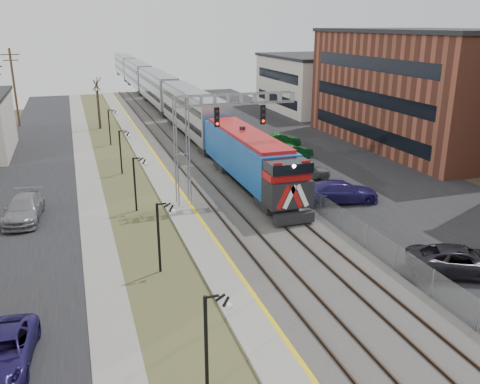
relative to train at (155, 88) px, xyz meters
name	(u,v)px	position (x,y,z in m)	size (l,w,h in m)	color
street_west	(31,192)	(-17.00, -42.39, -2.92)	(7.00, 120.00, 0.04)	black
sidewalk	(89,187)	(-12.50, -42.39, -2.90)	(2.00, 120.00, 0.08)	gray
grass_median	(126,183)	(-9.50, -42.39, -2.91)	(4.00, 120.00, 0.06)	#4B512B
platform	(161,179)	(-6.50, -42.39, -2.82)	(2.00, 120.00, 0.24)	gray
ballast_bed	(217,174)	(-1.50, -42.39, -2.84)	(8.00, 120.00, 0.20)	#595651
parking_lot	(336,164)	(10.50, -42.39, -2.92)	(16.00, 120.00, 0.04)	black
platform_edge	(171,177)	(-5.62, -42.39, -2.69)	(0.24, 120.00, 0.01)	gold
track_near	(195,174)	(-3.50, -42.39, -2.66)	(1.58, 120.00, 0.15)	#2D2119
track_far	(233,171)	(0.00, -42.39, -2.66)	(1.58, 120.00, 0.15)	#2D2119
train	(155,88)	(0.00, 0.00, 0.00)	(3.00, 108.65, 5.33)	#134D9C
signal_gantry	(205,131)	(-4.28, -49.40, 2.65)	(9.00, 1.07, 8.15)	gray
lampposts	(158,237)	(-9.50, -59.11, -0.94)	(0.14, 62.14, 4.00)	black
fence	(261,163)	(2.70, -42.39, -2.14)	(0.04, 120.00, 1.60)	gray
bare_trees	(15,150)	(-18.16, -38.48, -0.24)	(12.30, 42.30, 5.95)	#382D23
car_lot_c	(460,262)	(5.80, -64.74, -2.17)	(2.57, 5.57, 1.55)	black
car_lot_d	(341,192)	(5.49, -52.30, -2.12)	(2.30, 5.65, 1.64)	#1F1751
car_lot_e	(304,171)	(5.29, -46.20, -2.14)	(1.88, 4.67, 1.59)	slate
car_lot_f	(292,152)	(7.14, -39.45, -2.20)	(1.57, 4.51, 1.49)	#0D411C
car_street_a	(3,352)	(-16.74, -65.47, -2.27)	(2.21, 4.79, 1.33)	#1F1751
car_street_b	(24,209)	(-17.05, -48.69, -2.13)	(2.27, 5.57, 1.62)	gray
car_lot_g	(280,140)	(8.17, -33.89, -2.21)	(1.55, 4.43, 1.46)	#0D4415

